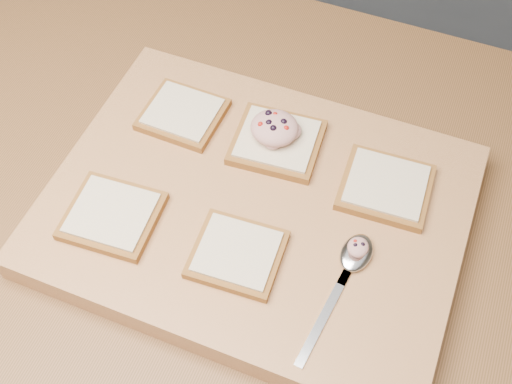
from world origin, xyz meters
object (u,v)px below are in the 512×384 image
tuna_salad_dollop (274,128)px  spoon (352,262)px  bread_far_center (277,142)px  cutting_board (256,210)px

tuna_salad_dollop → spoon: bearing=-42.3°
bread_far_center → tuna_salad_dollop: bearing=151.2°
cutting_board → tuna_salad_dollop: size_ratio=8.13×
cutting_board → tuna_salad_dollop: (-0.01, 0.10, 0.05)m
bread_far_center → tuna_salad_dollop: (-0.01, 0.00, 0.02)m
bread_far_center → spoon: 0.21m
tuna_salad_dollop → cutting_board: bearing=-82.4°
bread_far_center → tuna_salad_dollop: 0.03m
cutting_board → spoon: size_ratio=2.80×
bread_far_center → spoon: bread_far_center is taller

